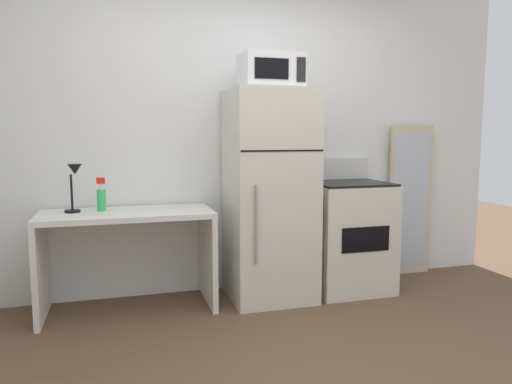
# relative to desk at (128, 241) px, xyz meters

# --- Properties ---
(ground_plane) EXTENTS (12.00, 12.00, 0.00)m
(ground_plane) POSITION_rel_desk_xyz_m (0.90, -1.35, -0.53)
(ground_plane) COLOR brown
(wall_back_white) EXTENTS (5.00, 0.10, 2.60)m
(wall_back_white) POSITION_rel_desk_xyz_m (0.90, 0.35, 0.77)
(wall_back_white) COLOR silver
(wall_back_white) RESTS_ON ground
(desk) EXTENTS (1.25, 0.56, 0.75)m
(desk) POSITION_rel_desk_xyz_m (0.00, 0.00, 0.00)
(desk) COLOR silver
(desk) RESTS_ON ground
(desk_lamp) EXTENTS (0.14, 0.12, 0.35)m
(desk_lamp) POSITION_rel_desk_xyz_m (-0.36, 0.05, 0.46)
(desk_lamp) COLOR black
(desk_lamp) RESTS_ON desk
(spray_bottle) EXTENTS (0.06, 0.06, 0.25)m
(spray_bottle) POSITION_rel_desk_xyz_m (-0.18, 0.07, 0.32)
(spray_bottle) COLOR green
(spray_bottle) RESTS_ON desk
(refrigerator) EXTENTS (0.65, 0.64, 1.66)m
(refrigerator) POSITION_rel_desk_xyz_m (1.10, -0.03, 0.30)
(refrigerator) COLOR beige
(refrigerator) RESTS_ON ground
(microwave) EXTENTS (0.46, 0.35, 0.26)m
(microwave) POSITION_rel_desk_xyz_m (1.10, -0.05, 1.26)
(microwave) COLOR silver
(microwave) RESTS_ON refrigerator
(oven_range) EXTENTS (0.65, 0.61, 1.10)m
(oven_range) POSITION_rel_desk_xyz_m (1.80, -0.02, -0.06)
(oven_range) COLOR beige
(oven_range) RESTS_ON ground
(leaning_mirror) EXTENTS (0.44, 0.03, 1.40)m
(leaning_mirror) POSITION_rel_desk_xyz_m (2.57, 0.24, 0.17)
(leaning_mirror) COLOR #C6B793
(leaning_mirror) RESTS_ON ground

